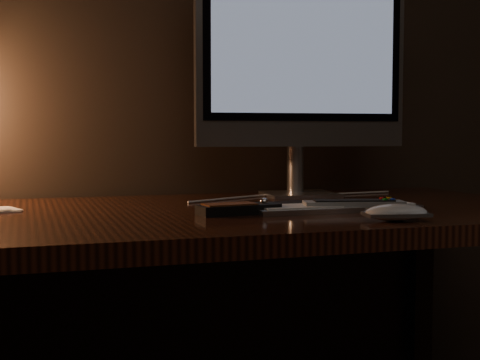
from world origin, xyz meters
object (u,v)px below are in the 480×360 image
object	(u,v)px
monitor	(301,63)
media_remote	(239,209)
keyboard	(336,207)
desk	(196,263)
tv_remote	(354,205)
mouse	(396,215)

from	to	relation	value
monitor	media_remote	xyz separation A→B (m)	(-0.28, -0.33, -0.34)
monitor	keyboard	bearing A→B (deg)	-95.33
desk	tv_remote	distance (m)	0.38
tv_remote	mouse	bearing A→B (deg)	-76.23
desk	mouse	distance (m)	0.49
keyboard	media_remote	size ratio (longest dim) A/B	2.12
mouse	media_remote	bearing A→B (deg)	153.23
media_remote	tv_remote	distance (m)	0.25
mouse	monitor	bearing A→B (deg)	97.65
keyboard	monitor	bearing A→B (deg)	79.29
monitor	media_remote	world-z (taller)	monitor
desk	keyboard	world-z (taller)	keyboard
media_remote	tv_remote	size ratio (longest dim) A/B	0.79
monitor	media_remote	size ratio (longest dim) A/B	3.39
desk	media_remote	xyz separation A→B (m)	(0.05, -0.17, 0.14)
monitor	mouse	size ratio (longest dim) A/B	4.93
mouse	tv_remote	distance (m)	0.17
mouse	tv_remote	bearing A→B (deg)	100.91
keyboard	media_remote	world-z (taller)	media_remote
media_remote	keyboard	bearing A→B (deg)	-7.01
mouse	tv_remote	size ratio (longest dim) A/B	0.55
keyboard	tv_remote	distance (m)	0.04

